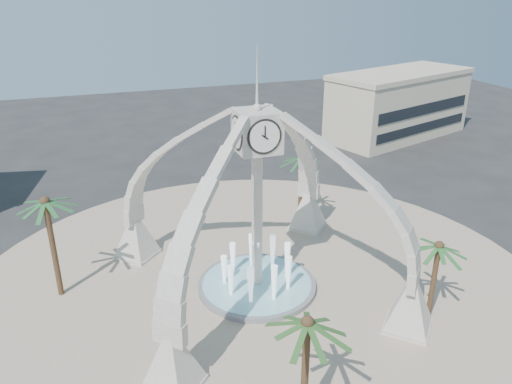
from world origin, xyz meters
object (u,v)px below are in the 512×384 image
object	(u,v)px
fountain	(257,284)
palm_east	(439,247)
clock_tower	(257,201)
palm_west	(45,203)
palm_south	(307,324)
palm_north	(302,158)

from	to	relation	value
fountain	palm_east	bearing A→B (deg)	-35.84
clock_tower	fountain	size ratio (longest dim) A/B	2.24
palm_east	palm_west	size ratio (longest dim) A/B	0.75
clock_tower	fountain	bearing A→B (deg)	90.00
fountain	palm_south	bearing A→B (deg)	-98.56
clock_tower	palm_east	size ratio (longest dim) A/B	3.18
palm_east	palm_north	bearing A→B (deg)	97.39
clock_tower	palm_east	distance (m)	11.23
fountain	palm_south	xyz separation A→B (m)	(-1.68, -11.14, 5.25)
palm_south	palm_east	bearing A→B (deg)	23.40
palm_west	clock_tower	bearing A→B (deg)	-16.21
palm_east	palm_north	xyz separation A→B (m)	(-1.96, 15.14, 0.80)
palm_east	palm_south	xyz separation A→B (m)	(-10.69, -4.63, 0.63)
palm_east	palm_north	size ratio (longest dim) A/B	0.87
fountain	palm_west	world-z (taller)	palm_west
palm_north	palm_south	bearing A→B (deg)	-113.83
palm_west	palm_north	bearing A→B (deg)	14.26
clock_tower	palm_east	xyz separation A→B (m)	(9.01, -6.51, -1.57)
palm_east	palm_south	bearing A→B (deg)	-156.60
palm_east	palm_west	distance (m)	23.90
clock_tower	palm_east	bearing A→B (deg)	-35.84
clock_tower	palm_east	world-z (taller)	clock_tower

